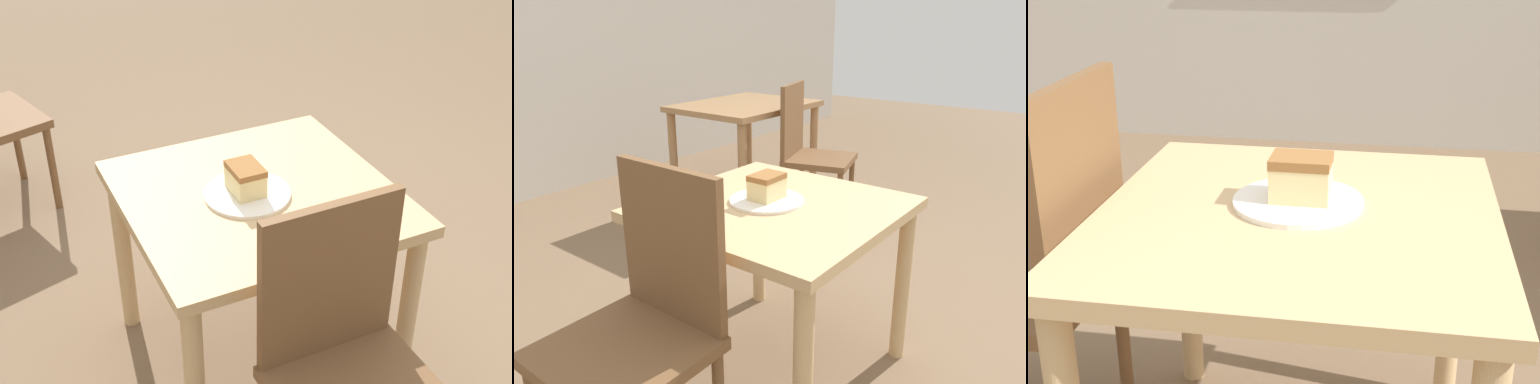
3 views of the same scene
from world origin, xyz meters
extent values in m
plane|color=#7A6047|center=(0.00, 0.00, 0.00)|extent=(14.00, 14.00, 0.00)
cube|color=tan|center=(-0.12, 0.23, 0.69)|extent=(0.82, 0.84, 0.04)
cylinder|color=tan|center=(-0.48, -0.14, 0.33)|extent=(0.06, 0.06, 0.67)
cylinder|color=tan|center=(0.24, -0.14, 0.33)|extent=(0.06, 0.06, 0.67)
cylinder|color=tan|center=(0.24, 0.60, 0.33)|extent=(0.06, 0.06, 0.67)
cube|color=brown|center=(-0.60, 0.26, 0.72)|extent=(0.03, 0.41, 0.48)
cylinder|color=brown|center=(1.18, 0.69, 0.22)|extent=(0.04, 0.04, 0.44)
cylinder|color=brown|center=(1.54, 0.79, 0.22)|extent=(0.04, 0.04, 0.44)
cylinder|color=white|center=(-0.12, 0.27, 0.71)|extent=(0.28, 0.28, 0.01)
cube|color=beige|center=(-0.12, 0.27, 0.75)|extent=(0.12, 0.09, 0.07)
cube|color=#936033|center=(-0.12, 0.27, 0.80)|extent=(0.13, 0.10, 0.02)
camera|label=1|loc=(-1.85, 1.06, 1.92)|focal=50.00mm
camera|label=2|loc=(-1.50, -0.79, 1.34)|focal=35.00mm
camera|label=3|loc=(0.08, -1.11, 1.27)|focal=50.00mm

